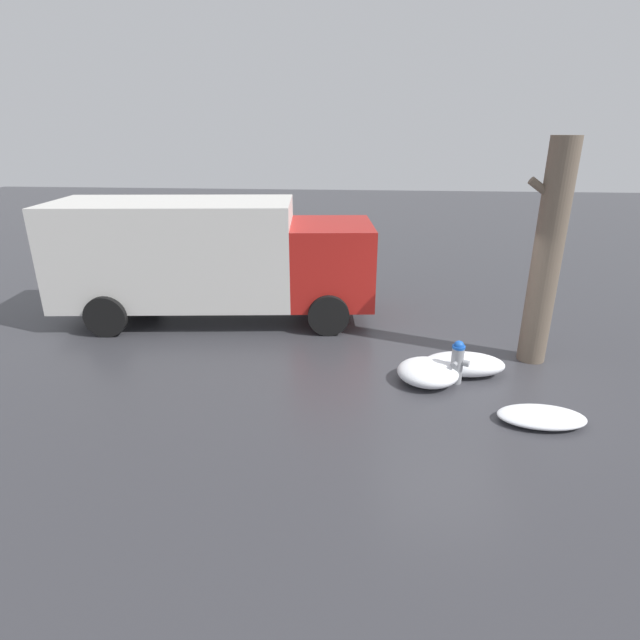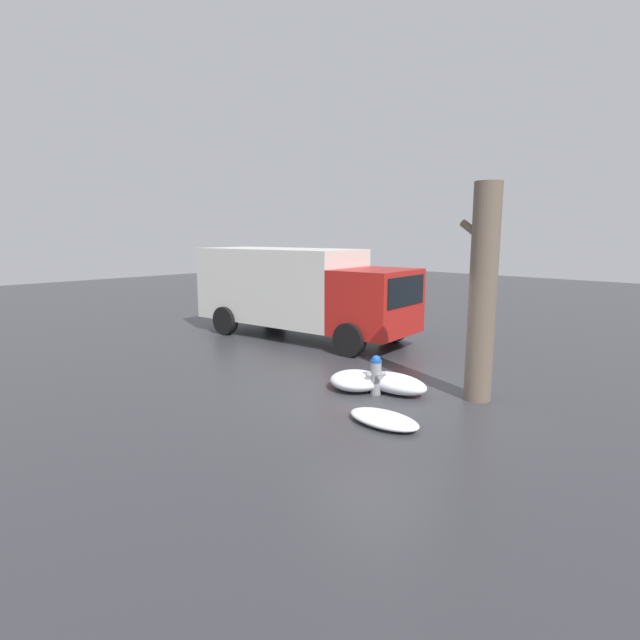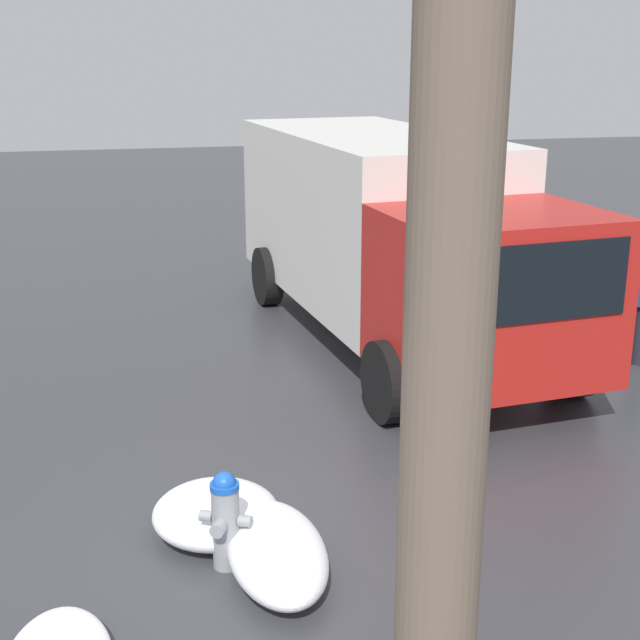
{
  "view_description": "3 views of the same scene",
  "coord_description": "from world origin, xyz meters",
  "px_view_note": "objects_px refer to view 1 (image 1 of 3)",
  "views": [
    {
      "loc": [
        1.71,
        8.09,
        4.22
      ],
      "look_at": [
        2.49,
        -0.78,
        0.81
      ],
      "focal_mm": 28.0,
      "sensor_mm": 36.0,
      "label": 1
    },
    {
      "loc": [
        -5.83,
        7.77,
        3.18
      ],
      "look_at": [
        2.74,
        -1.26,
        1.03
      ],
      "focal_mm": 28.0,
      "sensor_mm": 36.0,
      "label": 2
    },
    {
      "loc": [
        -6.08,
        0.64,
        3.88
      ],
      "look_at": [
        3.07,
        -1.45,
        0.98
      ],
      "focal_mm": 50.0,
      "sensor_mm": 36.0,
      "label": 3
    }
  ],
  "objects_px": {
    "fire_hydrant": "(457,361)",
    "pedestrian": "(301,254)",
    "tree_trunk": "(547,255)",
    "delivery_truck": "(210,255)"
  },
  "relations": [
    {
      "from": "fire_hydrant",
      "to": "tree_trunk",
      "type": "xyz_separation_m",
      "value": [
        -1.62,
        -1.11,
        1.67
      ]
    },
    {
      "from": "tree_trunk",
      "to": "pedestrian",
      "type": "bearing_deg",
      "value": -42.14
    },
    {
      "from": "tree_trunk",
      "to": "pedestrian",
      "type": "xyz_separation_m",
      "value": [
        5.08,
        -4.6,
        -1.18
      ]
    },
    {
      "from": "tree_trunk",
      "to": "delivery_truck",
      "type": "bearing_deg",
      "value": -14.65
    },
    {
      "from": "delivery_truck",
      "to": "pedestrian",
      "type": "height_order",
      "value": "delivery_truck"
    },
    {
      "from": "tree_trunk",
      "to": "delivery_truck",
      "type": "xyz_separation_m",
      "value": [
        6.85,
        -1.79,
        -0.57
      ]
    },
    {
      "from": "fire_hydrant",
      "to": "pedestrian",
      "type": "distance_m",
      "value": 6.69
    },
    {
      "from": "tree_trunk",
      "to": "delivery_truck",
      "type": "height_order",
      "value": "tree_trunk"
    },
    {
      "from": "fire_hydrant",
      "to": "delivery_truck",
      "type": "distance_m",
      "value": 6.08
    },
    {
      "from": "fire_hydrant",
      "to": "tree_trunk",
      "type": "height_order",
      "value": "tree_trunk"
    }
  ]
}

